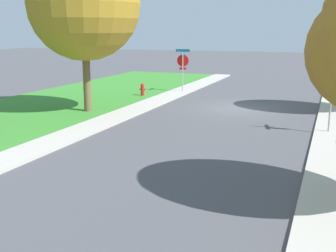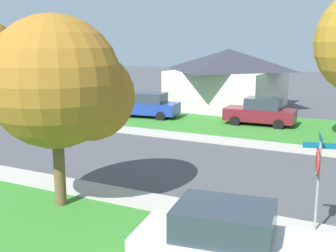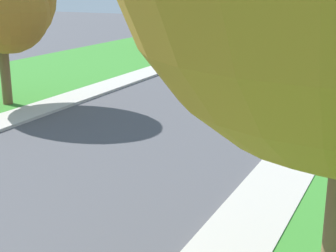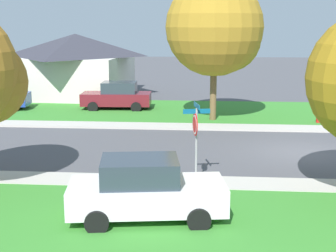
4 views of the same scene
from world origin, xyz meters
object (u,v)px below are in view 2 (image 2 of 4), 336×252
object	(u,v)px
car_blue_near_corner	(148,105)
car_maroon_driveway_right	(261,112)
car_grey_kerbside_mid	(59,100)
house_right_setback	(229,78)
tree_sidewalk_far	(64,86)
stop_sign_far_corner	(318,168)
car_white_behind_trees	(230,245)
mailbox	(228,206)

from	to	relation	value
car_blue_near_corner	car_maroon_driveway_right	world-z (taller)	same
car_grey_kerbside_mid	house_right_setback	bearing A→B (deg)	-56.45
car_maroon_driveway_right	tree_sidewalk_far	world-z (taller)	tree_sidewalk_far
stop_sign_far_corner	car_grey_kerbside_mid	size ratio (longest dim) A/B	0.64
car_maroon_driveway_right	house_right_setback	xyz separation A→B (m)	(5.90, 4.16, 1.50)
stop_sign_far_corner	car_white_behind_trees	distance (m)	3.74
tree_sidewalk_far	mailbox	distance (m)	6.12
stop_sign_far_corner	car_blue_near_corner	size ratio (longest dim) A/B	0.62
car_blue_near_corner	mailbox	xyz separation A→B (m)	(-15.06, -10.99, 0.14)
stop_sign_far_corner	mailbox	world-z (taller)	stop_sign_far_corner
car_blue_near_corner	tree_sidewalk_far	world-z (taller)	tree_sidewalk_far
car_white_behind_trees	tree_sidewalk_far	xyz separation A→B (m)	(1.92, 6.08, 3.00)
car_grey_kerbside_mid	tree_sidewalk_far	size ratio (longest dim) A/B	0.72
car_grey_kerbside_mid	car_white_behind_trees	distance (m)	25.15
car_maroon_driveway_right	mailbox	xyz separation A→B (m)	(-15.89, -3.38, 0.14)
car_grey_kerbside_mid	car_maroon_driveway_right	distance (m)	15.10
car_grey_kerbside_mid	car_white_behind_trees	bearing A→B (deg)	-130.61
tree_sidewalk_far	car_blue_near_corner	bearing A→B (deg)	20.52
stop_sign_far_corner	car_grey_kerbside_mid	bearing A→B (deg)	57.45
car_grey_kerbside_mid	tree_sidewalk_far	world-z (taller)	tree_sidewalk_far
car_grey_kerbside_mid	car_blue_near_corner	xyz separation A→B (m)	(0.48, -7.43, 0.00)
stop_sign_far_corner	house_right_setback	world-z (taller)	house_right_setback
stop_sign_far_corner	car_white_behind_trees	world-z (taller)	stop_sign_far_corner
mailbox	house_right_setback	bearing A→B (deg)	19.09
car_maroon_driveway_right	house_right_setback	distance (m)	7.38
car_white_behind_trees	mailbox	world-z (taller)	car_white_behind_trees
car_grey_kerbside_mid	car_maroon_driveway_right	size ratio (longest dim) A/B	0.99
stop_sign_far_corner	car_white_behind_trees	size ratio (longest dim) A/B	0.61
car_white_behind_trees	tree_sidewalk_far	world-z (taller)	tree_sidewalk_far
car_blue_near_corner	stop_sign_far_corner	bearing A→B (deg)	-136.18
car_grey_kerbside_mid	car_white_behind_trees	xyz separation A→B (m)	(-16.37, -19.09, 0.00)
tree_sidewalk_far	car_white_behind_trees	bearing A→B (deg)	-107.58
car_blue_near_corner	car_maroon_driveway_right	size ratio (longest dim) A/B	1.03
car_grey_kerbside_mid	tree_sidewalk_far	bearing A→B (deg)	-137.97
mailbox	car_maroon_driveway_right	bearing A→B (deg)	12.01
car_white_behind_trees	car_blue_near_corner	distance (m)	20.49
house_right_setback	car_blue_near_corner	bearing A→B (deg)	152.87
house_right_setback	stop_sign_far_corner	bearing A→B (deg)	-154.85
house_right_setback	tree_sidewalk_far	bearing A→B (deg)	-174.37
car_maroon_driveway_right	car_grey_kerbside_mid	bearing A→B (deg)	95.00
stop_sign_far_corner	car_white_behind_trees	xyz separation A→B (m)	(-3.36, 1.28, -1.01)
car_maroon_driveway_right	tree_sidewalk_far	xyz separation A→B (m)	(-15.76, 2.03, 3.00)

